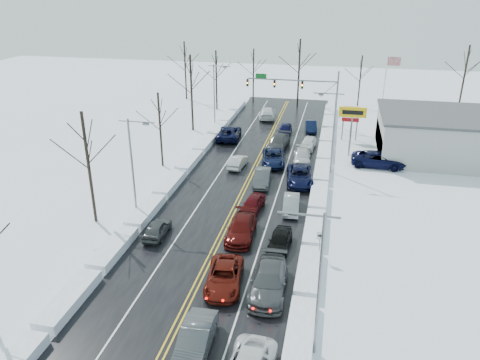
% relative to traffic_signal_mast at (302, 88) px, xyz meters
% --- Properties ---
extents(ground, '(160.00, 160.00, 0.00)m').
position_rel_traffic_signal_mast_xyz_m(ground, '(-3.45, -27.99, -5.48)').
color(ground, white).
rests_on(ground, ground).
extents(road_surface, '(14.00, 84.00, 0.01)m').
position_rel_traffic_signal_mast_xyz_m(road_surface, '(-3.45, -25.99, -5.47)').
color(road_surface, black).
rests_on(road_surface, ground).
extents(snow_bank_left, '(1.63, 72.00, 0.75)m').
position_rel_traffic_signal_mast_xyz_m(snow_bank_left, '(-11.05, -25.99, -5.48)').
color(snow_bank_left, white).
rests_on(snow_bank_left, ground).
extents(snow_bank_right, '(1.63, 72.00, 0.75)m').
position_rel_traffic_signal_mast_xyz_m(snow_bank_right, '(4.15, -25.99, -5.48)').
color(snow_bank_right, white).
rests_on(snow_bank_right, ground).
extents(traffic_signal_mast, '(13.28, 0.39, 8.00)m').
position_rel_traffic_signal_mast_xyz_m(traffic_signal_mast, '(0.00, 0.00, 0.00)').
color(traffic_signal_mast, slate).
rests_on(traffic_signal_mast, ground).
extents(tires_plus_sign, '(3.20, 0.34, 6.00)m').
position_rel_traffic_signal_mast_xyz_m(tires_plus_sign, '(7.05, -12.00, -0.49)').
color(tires_plus_sign, slate).
rests_on(tires_plus_sign, ground).
extents(used_vehicles_sign, '(2.20, 0.22, 4.65)m').
position_rel_traffic_signal_mast_xyz_m(used_vehicles_sign, '(7.05, -5.99, -2.16)').
color(used_vehicles_sign, slate).
rests_on(used_vehicles_sign, ground).
extents(speed_limit_sign, '(0.55, 0.09, 2.35)m').
position_rel_traffic_signal_mast_xyz_m(speed_limit_sign, '(4.75, -35.99, -3.84)').
color(speed_limit_sign, slate).
rests_on(speed_limit_sign, ground).
extents(flagpole, '(1.87, 1.20, 10.00)m').
position_rel_traffic_signal_mast_xyz_m(flagpole, '(11.72, 2.01, 0.45)').
color(flagpole, silver).
rests_on(flagpole, ground).
extents(dealership_building, '(20.40, 12.40, 5.30)m').
position_rel_traffic_signal_mast_xyz_m(dealership_building, '(20.53, -9.99, -2.82)').
color(dealership_building, '#A0A09C').
rests_on(dealership_building, ground).
extents(streetlight_se, '(3.20, 0.25, 9.00)m').
position_rel_traffic_signal_mast_xyz_m(streetlight_se, '(4.85, -45.99, -0.17)').
color(streetlight_se, slate).
rests_on(streetlight_se, ground).
extents(streetlight_ne, '(3.20, 0.25, 9.00)m').
position_rel_traffic_signal_mast_xyz_m(streetlight_ne, '(4.85, -17.99, -0.17)').
color(streetlight_ne, slate).
rests_on(streetlight_ne, ground).
extents(streetlight_sw, '(3.20, 0.25, 9.00)m').
position_rel_traffic_signal_mast_xyz_m(streetlight_sw, '(-11.74, -31.99, -0.17)').
color(streetlight_sw, slate).
rests_on(streetlight_sw, ground).
extents(streetlight_nw, '(3.20, 0.25, 9.00)m').
position_rel_traffic_signal_mast_xyz_m(streetlight_nw, '(-11.74, -3.99, -0.17)').
color(streetlight_nw, slate).
rests_on(streetlight_nw, ground).
extents(tree_left_b, '(4.00, 4.00, 10.00)m').
position_rel_traffic_signal_mast_xyz_m(tree_left_b, '(-14.95, -33.99, 1.51)').
color(tree_left_b, '#2D231C').
rests_on(tree_left_b, ground).
extents(tree_left_c, '(3.40, 3.40, 8.50)m').
position_rel_traffic_signal_mast_xyz_m(tree_left_c, '(-13.95, -19.99, 0.46)').
color(tree_left_c, '#2D231C').
rests_on(tree_left_c, ground).
extents(tree_left_d, '(4.20, 4.20, 10.50)m').
position_rel_traffic_signal_mast_xyz_m(tree_left_d, '(-14.65, -5.99, 1.86)').
color(tree_left_d, '#2D231C').
rests_on(tree_left_d, ground).
extents(tree_left_e, '(3.80, 3.80, 9.50)m').
position_rel_traffic_signal_mast_xyz_m(tree_left_e, '(-14.25, 6.01, 1.16)').
color(tree_left_e, '#2D231C').
rests_on(tree_left_e, ground).
extents(tree_far_a, '(4.00, 4.00, 10.00)m').
position_rel_traffic_signal_mast_xyz_m(tree_far_a, '(-21.45, 12.01, 1.51)').
color(tree_far_a, '#2D231C').
rests_on(tree_far_a, ground).
extents(tree_far_b, '(3.60, 3.60, 9.00)m').
position_rel_traffic_signal_mast_xyz_m(tree_far_b, '(-9.45, 13.01, 0.81)').
color(tree_far_b, '#2D231C').
rests_on(tree_far_b, ground).
extents(tree_far_c, '(4.40, 4.40, 11.00)m').
position_rel_traffic_signal_mast_xyz_m(tree_far_c, '(-1.45, 11.01, 2.21)').
color(tree_far_c, '#2D231C').
rests_on(tree_far_c, ground).
extents(tree_far_d, '(3.40, 3.40, 8.50)m').
position_rel_traffic_signal_mast_xyz_m(tree_far_d, '(8.55, 12.51, 0.46)').
color(tree_far_d, '#2D231C').
rests_on(tree_far_d, ground).
extents(tree_far_e, '(4.20, 4.20, 10.50)m').
position_rel_traffic_signal_mast_xyz_m(tree_far_e, '(24.55, 13.01, 1.86)').
color(tree_far_e, '#2D231C').
rests_on(tree_far_e, ground).
extents(queued_car_1, '(1.88, 4.96, 1.62)m').
position_rel_traffic_signal_mast_xyz_m(queued_car_1, '(-1.64, -47.33, -5.48)').
color(queued_car_1, '#434649').
rests_on(queued_car_1, ground).
extents(queued_car_2, '(3.01, 5.49, 1.46)m').
position_rel_traffic_signal_mast_xyz_m(queued_car_2, '(-1.53, -40.85, -5.48)').
color(queued_car_2, '#54120B').
rests_on(queued_car_2, ground).
extents(queued_car_3, '(2.37, 5.42, 1.55)m').
position_rel_traffic_signal_mast_xyz_m(queued_car_3, '(-1.75, -33.98, -5.48)').
color(queued_car_3, '#450B09').
rests_on(queued_car_3, ground).
extents(queued_car_4, '(2.10, 4.17, 1.36)m').
position_rel_traffic_signal_mast_xyz_m(queued_car_4, '(-1.70, -29.02, -5.48)').
color(queued_car_4, '#49090D').
rests_on(queued_car_4, ground).
extents(queued_car_5, '(1.92, 4.74, 1.53)m').
position_rel_traffic_signal_mast_xyz_m(queued_car_5, '(-1.85, -22.86, -5.48)').
color(queued_car_5, '#3F4144').
rests_on(queued_car_5, ground).
extents(queued_car_6, '(3.32, 5.89, 1.55)m').
position_rel_traffic_signal_mast_xyz_m(queued_car_6, '(-1.56, -16.80, -5.48)').
color(queued_car_6, black).
rests_on(queued_car_6, ground).
extents(queued_car_7, '(2.87, 5.71, 1.59)m').
position_rel_traffic_signal_mast_xyz_m(queued_car_7, '(-1.71, -11.14, -5.48)').
color(queued_car_7, '#383A3D').
rests_on(queued_car_7, ground).
extents(queued_car_8, '(1.72, 4.20, 1.43)m').
position_rel_traffic_signal_mast_xyz_m(queued_car_8, '(-1.59, -5.10, -5.48)').
color(queued_car_8, black).
rests_on(queued_car_8, ground).
extents(queued_car_11, '(2.62, 5.99, 1.71)m').
position_rel_traffic_signal_mast_xyz_m(queued_car_11, '(1.61, -40.90, -5.48)').
color(queued_car_11, '#44484A').
rests_on(queued_car_11, ground).
extents(queued_car_12, '(1.86, 4.15, 1.39)m').
position_rel_traffic_signal_mast_xyz_m(queued_car_12, '(1.61, -35.08, -5.48)').
color(queued_car_12, black).
rests_on(queued_car_12, ground).
extents(queued_car_13, '(1.70, 4.23, 1.37)m').
position_rel_traffic_signal_mast_xyz_m(queued_car_13, '(1.79, -28.36, -5.48)').
color(queued_car_13, gray).
rests_on(queued_car_13, ground).
extents(queued_car_14, '(3.32, 6.04, 1.60)m').
position_rel_traffic_signal_mast_xyz_m(queued_car_14, '(1.95, -21.67, -5.48)').
color(queued_car_14, black).
rests_on(queued_car_14, ground).
extents(queued_car_15, '(2.31, 4.93, 1.39)m').
position_rel_traffic_signal_mast_xyz_m(queued_car_15, '(1.64, -15.36, -5.48)').
color(queued_car_15, silver).
rests_on(queued_car_15, ground).
extents(queued_car_16, '(2.09, 4.34, 1.43)m').
position_rel_traffic_signal_mast_xyz_m(queued_car_16, '(1.99, -10.51, -5.48)').
color(queued_car_16, white).
rests_on(queued_car_16, ground).
extents(queued_car_17, '(2.02, 4.49, 1.43)m').
position_rel_traffic_signal_mast_xyz_m(queued_car_17, '(1.80, -2.97, -5.48)').
color(queued_car_17, black).
rests_on(queued_car_17, ground).
extents(oncoming_car_0, '(1.77, 4.16, 1.33)m').
position_rel_traffic_signal_mast_xyz_m(oncoming_car_0, '(-5.35, -18.66, -5.48)').
color(oncoming_car_0, '#BCBCBE').
rests_on(oncoming_car_0, ground).
extents(oncoming_car_1, '(3.39, 6.37, 1.71)m').
position_rel_traffic_signal_mast_xyz_m(oncoming_car_1, '(-8.69, -8.75, -5.48)').
color(oncoming_car_1, black).
rests_on(oncoming_car_1, ground).
extents(oncoming_car_2, '(3.00, 6.04, 1.69)m').
position_rel_traffic_signal_mast_xyz_m(oncoming_car_2, '(-5.26, 2.51, -5.48)').
color(oncoming_car_2, white).
rests_on(oncoming_car_2, ground).
extents(oncoming_car_3, '(1.72, 3.99, 1.34)m').
position_rel_traffic_signal_mast_xyz_m(oncoming_car_3, '(-8.67, -35.27, -5.48)').
color(oncoming_car_3, '#3B3D40').
rests_on(oncoming_car_3, ground).
extents(parked_car_0, '(6.37, 3.31, 1.72)m').
position_rel_traffic_signal_mast_xyz_m(parked_car_0, '(10.36, -15.08, -5.48)').
color(parked_car_0, black).
rests_on(parked_car_0, ground).
extents(parked_car_1, '(2.21, 4.96, 1.41)m').
position_rel_traffic_signal_mast_xyz_m(parked_car_1, '(13.63, -12.49, -5.48)').
color(parked_car_1, '#3C3E40').
rests_on(parked_car_1, ground).
extents(parked_car_2, '(2.00, 4.71, 1.59)m').
position_rel_traffic_signal_mast_xyz_m(parked_car_2, '(11.68, -5.46, -5.48)').
color(parked_car_2, '#4B0C0A').
rests_on(parked_car_2, ground).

